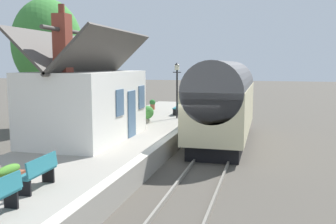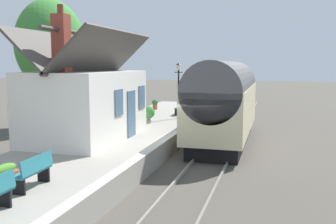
# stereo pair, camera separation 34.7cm
# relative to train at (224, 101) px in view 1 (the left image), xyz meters

# --- Properties ---
(ground_plane) EXTENTS (160.00, 160.00, 0.00)m
(ground_plane) POSITION_rel_train_xyz_m (-3.65, 0.90, -2.22)
(ground_plane) COLOR #4C473F
(platform) EXTENTS (32.00, 5.21, 0.86)m
(platform) POSITION_rel_train_xyz_m (-3.65, 4.50, -1.79)
(platform) COLOR gray
(platform) RESTS_ON ground
(platform_edge_coping) EXTENTS (32.00, 0.36, 0.02)m
(platform_edge_coping) POSITION_rel_train_xyz_m (-3.65, 2.08, -1.35)
(platform_edge_coping) COLOR beige
(platform_edge_coping) RESTS_ON platform
(rail_near) EXTENTS (52.00, 0.08, 0.14)m
(rail_near) POSITION_rel_train_xyz_m (-3.65, -0.72, -2.15)
(rail_near) COLOR gray
(rail_near) RESTS_ON ground
(rail_far) EXTENTS (52.00, 0.08, 0.14)m
(rail_far) POSITION_rel_train_xyz_m (-3.65, 0.72, -2.15)
(rail_far) COLOR gray
(rail_far) RESTS_ON ground
(train) EXTENTS (9.58, 2.73, 4.32)m
(train) POSITION_rel_train_xyz_m (0.00, 0.00, 0.00)
(train) COLOR black
(train) RESTS_ON ground
(station_building) EXTENTS (6.55, 3.67, 5.55)m
(station_building) POSITION_rel_train_xyz_m (-4.73, 5.45, 0.28)
(station_building) COLOR white
(station_building) RESTS_ON platform
(bench_mid_platform) EXTENTS (1.42, 0.48, 0.88)m
(bench_mid_platform) POSITION_rel_train_xyz_m (4.20, 3.42, -0.88)
(bench_mid_platform) COLOR #26727F
(bench_mid_platform) RESTS_ON platform
(bench_by_lamp) EXTENTS (1.41, 0.48, 0.88)m
(bench_by_lamp) POSITION_rel_train_xyz_m (-11.26, 3.59, -0.88)
(bench_by_lamp) COLOR #26727F
(bench_by_lamp) RESTS_ON platform
(planter_corner_building) EXTENTS (0.55, 0.55, 0.87)m
(planter_corner_building) POSITION_rel_train_xyz_m (7.37, 3.85, -0.88)
(planter_corner_building) COLOR #9E5138
(planter_corner_building) RESTS_ON platform
(planter_by_door) EXTENTS (1.03, 0.32, 0.65)m
(planter_by_door) POSITION_rel_train_xyz_m (-11.46, 4.37, -1.05)
(planter_by_door) COLOR #9E5138
(planter_by_door) RESTS_ON platform
(planter_edge_far) EXTENTS (0.71, 0.71, 0.99)m
(planter_edge_far) POSITION_rel_train_xyz_m (0.26, 4.28, -0.84)
(planter_edge_far) COLOR gray
(planter_edge_far) RESTS_ON platform
(planter_bench_left) EXTENTS (0.49, 0.49, 0.78)m
(planter_bench_left) POSITION_rel_train_xyz_m (7.66, 2.70, -0.96)
(planter_bench_left) COLOR black
(planter_bench_left) RESTS_ON platform
(planter_bench_right) EXTENTS (0.44, 0.44, 0.74)m
(planter_bench_right) POSITION_rel_train_xyz_m (6.36, 5.86, -0.95)
(planter_bench_right) COLOR #9E5138
(planter_bench_right) RESTS_ON platform
(lamp_post_platform) EXTENTS (0.32, 0.50, 3.38)m
(lamp_post_platform) POSITION_rel_train_xyz_m (2.44, 3.10, 1.03)
(lamp_post_platform) COLOR black
(lamp_post_platform) RESTS_ON platform
(station_sign_board) EXTENTS (0.96, 0.06, 1.57)m
(station_sign_board) POSITION_rel_train_xyz_m (4.93, 2.74, -0.17)
(station_sign_board) COLOR black
(station_sign_board) RESTS_ON platform
(tree_mid_background) EXTENTS (4.85, 4.21, 8.26)m
(tree_mid_background) POSITION_rel_train_xyz_m (1.81, 11.41, 3.14)
(tree_mid_background) COLOR #4C3828
(tree_mid_background) RESTS_ON ground
(tree_distant) EXTENTS (2.81, 2.87, 4.77)m
(tree_distant) POSITION_rel_train_xyz_m (5.37, 10.87, 1.25)
(tree_distant) COLOR #4C3828
(tree_distant) RESTS_ON ground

